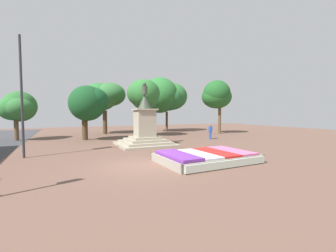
% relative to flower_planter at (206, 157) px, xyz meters
% --- Properties ---
extents(ground_plane, '(70.91, 70.91, 0.00)m').
position_rel_flower_planter_xyz_m(ground_plane, '(-3.53, 0.65, -0.26)').
color(ground_plane, brown).
extents(flower_planter, '(5.36, 3.79, 0.58)m').
position_rel_flower_planter_xyz_m(flower_planter, '(0.00, 0.00, 0.00)').
color(flower_planter, '#38281C').
rests_on(flower_planter, ground_plane).
extents(statue_monument, '(4.44, 4.44, 5.23)m').
position_rel_flower_planter_xyz_m(statue_monument, '(-1.03, 7.46, 0.95)').
color(statue_monument, '#A09681').
rests_on(statue_monument, ground_plane).
extents(banner_pole, '(0.18, 0.67, 7.30)m').
position_rel_flower_planter_xyz_m(banner_pole, '(-9.38, 5.56, 3.62)').
color(banner_pole, '#2D2D33').
rests_on(banner_pole, ground_plane).
extents(pedestrian_near_planter, '(0.22, 0.57, 1.55)m').
position_rel_flower_planter_xyz_m(pedestrian_near_planter, '(6.56, 8.78, 0.63)').
color(pedestrian_near_planter, '#264CA5').
rests_on(pedestrian_near_planter, ground_plane).
extents(park_tree_far_left, '(3.36, 3.75, 4.86)m').
position_rel_flower_planter_xyz_m(park_tree_far_left, '(-11.23, 15.91, 2.96)').
color(park_tree_far_left, brown).
rests_on(park_tree_far_left, ground_plane).
extents(park_tree_behind_statue, '(6.92, 5.61, 7.74)m').
position_rel_flower_planter_xyz_m(park_tree_behind_statue, '(6.23, 19.45, 4.84)').
color(park_tree_behind_statue, '#4C3823').
rests_on(park_tree_behind_statue, ground_plane).
extents(park_tree_far_right, '(5.38, 5.48, 6.54)m').
position_rel_flower_planter_xyz_m(park_tree_far_right, '(-2.50, 19.39, 4.57)').
color(park_tree_far_right, '#4C3823').
rests_on(park_tree_far_right, ground_plane).
extents(park_tree_street_side, '(4.02, 3.73, 6.90)m').
position_rel_flower_planter_xyz_m(park_tree_street_side, '(10.99, 13.64, 4.74)').
color(park_tree_street_side, brown).
rests_on(park_tree_street_side, ground_plane).
extents(park_tree_mid_canopy, '(3.94, 4.46, 6.48)m').
position_rel_flower_planter_xyz_m(park_tree_mid_canopy, '(1.28, 14.27, 4.50)').
color(park_tree_mid_canopy, brown).
rests_on(park_tree_mid_canopy, ground_plane).
extents(park_tree_distant, '(3.80, 3.50, 5.38)m').
position_rel_flower_planter_xyz_m(park_tree_distant, '(-4.83, 13.05, 3.47)').
color(park_tree_distant, '#4C3823').
rests_on(park_tree_distant, ground_plane).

